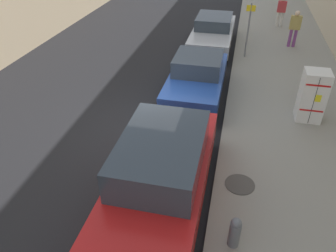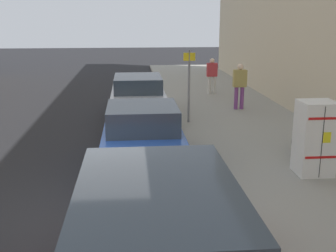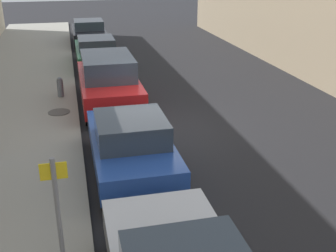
# 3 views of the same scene
# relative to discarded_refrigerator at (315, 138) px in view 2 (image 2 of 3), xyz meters

# --- Properties ---
(ground_plane) EXTENTS (80.00, 80.00, 0.00)m
(ground_plane) POSITION_rel_discarded_refrigerator_xyz_m (4.82, 1.53, -0.91)
(ground_plane) COLOR black
(sidewalk_slab) EXTENTS (4.25, 44.00, 0.12)m
(sidewalk_slab) POSITION_rel_discarded_refrigerator_xyz_m (0.35, 1.53, -0.84)
(sidewalk_slab) COLOR gray
(sidewalk_slab) RESTS_ON ground
(discarded_refrigerator) EXTENTS (0.73, 0.68, 1.56)m
(discarded_refrigerator) POSITION_rel_discarded_refrigerator_xyz_m (0.00, 0.00, 0.00)
(discarded_refrigerator) COLOR white
(discarded_refrigerator) RESTS_ON sidewalk_slab
(street_sign_post) EXTENTS (0.36, 0.07, 2.25)m
(street_sign_post) POSITION_rel_discarded_refrigerator_xyz_m (2.02, -4.66, 0.49)
(street_sign_post) COLOR slate
(street_sign_post) RESTS_ON sidewalk_slab
(trash_bag) EXTENTS (0.45, 0.45, 0.45)m
(trash_bag) POSITION_rel_discarded_refrigerator_xyz_m (-0.32, -1.42, -0.55)
(trash_bag) COLOR black
(trash_bag) RESTS_ON sidewalk_slab
(pedestrian_walking_far) EXTENTS (0.44, 0.22, 1.51)m
(pedestrian_walking_far) POSITION_rel_discarded_refrigerator_xyz_m (0.35, -9.50, 0.07)
(pedestrian_walking_far) COLOR beige
(pedestrian_walking_far) RESTS_ON sidewalk_slab
(pedestrian_standing_near) EXTENTS (0.47, 0.22, 1.63)m
(pedestrian_standing_near) POSITION_rel_discarded_refrigerator_xyz_m (-0.04, -6.39, 0.15)
(pedestrian_standing_near) COLOR #7A3D7F
(pedestrian_standing_near) RESTS_ON sidewalk_slab
(parked_sedan_silver) EXTENTS (1.79, 4.73, 1.40)m
(parked_sedan_silver) POSITION_rel_discarded_refrigerator_xyz_m (3.57, -5.88, -0.17)
(parked_sedan_silver) COLOR silver
(parked_sedan_silver) RESTS_ON ground
(parked_hatchback_blue) EXTENTS (1.77, 4.01, 1.45)m
(parked_hatchback_blue) POSITION_rel_discarded_refrigerator_xyz_m (3.57, -0.88, -0.17)
(parked_hatchback_blue) COLOR #23479E
(parked_hatchback_blue) RESTS_ON ground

